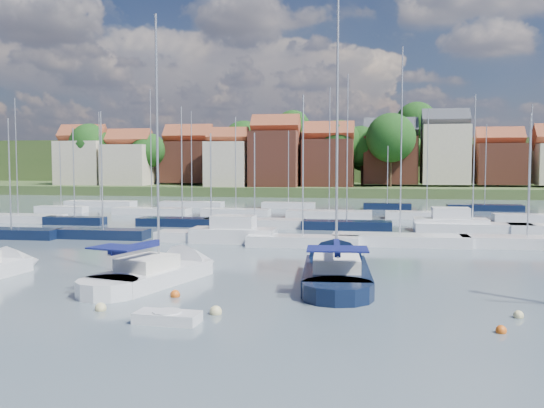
# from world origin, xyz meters

# --- Properties ---
(ground) EXTENTS (260.00, 260.00, 0.00)m
(ground) POSITION_xyz_m (0.00, 40.00, 0.00)
(ground) COLOR #465560
(ground) RESTS_ON ground
(sailboat_centre) EXTENTS (6.22, 12.22, 16.04)m
(sailboat_centre) POSITION_xyz_m (-5.39, 4.31, 0.35)
(sailboat_centre) COLOR silver
(sailboat_centre) RESTS_ON ground
(sailboat_navy) EXTENTS (4.62, 13.74, 18.61)m
(sailboat_navy) POSITION_xyz_m (4.02, 6.70, 0.35)
(sailboat_navy) COLOR black
(sailboat_navy) RESTS_ON ground
(tender) EXTENTS (2.77, 1.41, 0.58)m
(tender) POSITION_xyz_m (-2.21, -4.90, 0.22)
(tender) COLOR silver
(tender) RESTS_ON ground
(buoy_b) EXTENTS (0.52, 0.52, 0.52)m
(buoy_b) POSITION_xyz_m (-5.89, -3.41, 0.00)
(buoy_b) COLOR beige
(buoy_b) RESTS_ON ground
(buoy_c) EXTENTS (0.50, 0.50, 0.50)m
(buoy_c) POSITION_xyz_m (-3.48, -0.19, 0.00)
(buoy_c) COLOR #D85914
(buoy_c) RESTS_ON ground
(buoy_d) EXTENTS (0.55, 0.55, 0.55)m
(buoy_d) POSITION_xyz_m (-0.60, -3.15, 0.00)
(buoy_d) COLOR beige
(buoy_d) RESTS_ON ground
(buoy_e) EXTENTS (0.45, 0.45, 0.45)m
(buoy_e) POSITION_xyz_m (5.04, 5.46, 0.00)
(buoy_e) COLOR #D85914
(buoy_e) RESTS_ON ground
(buoy_f) EXTENTS (0.44, 0.44, 0.44)m
(buoy_f) POSITION_xyz_m (12.40, -1.55, 0.00)
(buoy_f) COLOR beige
(buoy_f) RESTS_ON ground
(buoy_g) EXTENTS (0.43, 0.43, 0.43)m
(buoy_g) POSITION_xyz_m (11.19, -4.11, 0.00)
(buoy_g) COLOR #D85914
(buoy_g) RESTS_ON ground
(marina_field) EXTENTS (79.62, 41.41, 15.93)m
(marina_field) POSITION_xyz_m (1.91, 35.15, 0.43)
(marina_field) COLOR silver
(marina_field) RESTS_ON ground
(far_shore_town) EXTENTS (212.46, 90.00, 22.27)m
(far_shore_town) POSITION_xyz_m (2.23, 132.67, 4.61)
(far_shore_town) COLOR #47582C
(far_shore_town) RESTS_ON ground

